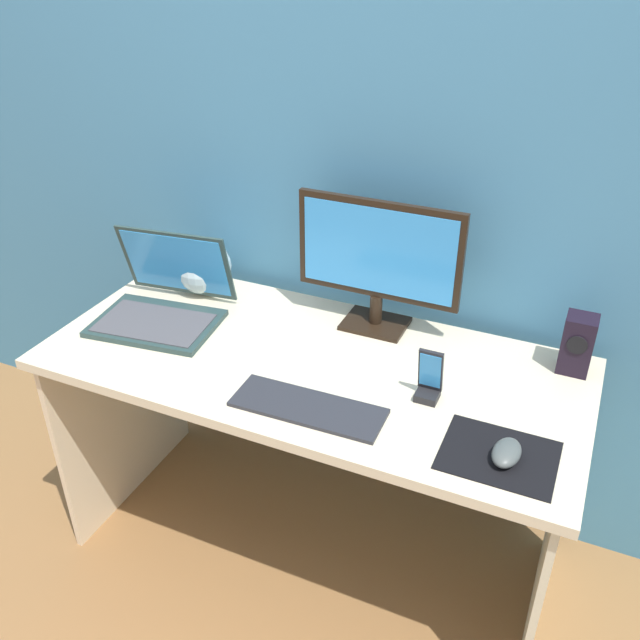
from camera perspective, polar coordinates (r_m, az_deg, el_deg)
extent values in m
plane|color=olive|center=(2.31, -0.63, -18.22)|extent=(8.00, 8.00, 0.00)
cube|color=teal|center=(1.94, 4.14, 16.01)|extent=(6.00, 0.04, 2.50)
cube|color=beige|center=(1.84, -0.75, -3.68)|extent=(1.44, 0.65, 0.03)
cube|color=beige|center=(2.36, -15.98, -6.90)|extent=(0.02, 0.61, 0.69)
cube|color=beige|center=(1.96, 18.60, -16.84)|extent=(0.02, 0.61, 0.69)
cube|color=black|center=(1.98, 4.62, -0.29)|extent=(0.18, 0.14, 0.01)
cylinder|color=black|center=(1.96, 4.68, 0.94)|extent=(0.04, 0.04, 0.09)
cube|color=black|center=(1.87, 4.92, 5.83)|extent=(0.47, 0.02, 0.28)
cube|color=#338CD8|center=(1.86, 4.81, 5.71)|extent=(0.43, 0.00, 0.25)
cube|color=black|center=(1.87, 20.65, -1.88)|extent=(0.08, 0.07, 0.16)
cylinder|color=black|center=(1.82, 20.63, -1.98)|extent=(0.05, 0.00, 0.05)
cube|color=#273B3A|center=(2.03, -13.48, -0.27)|extent=(0.37, 0.28, 0.02)
cube|color=#47474C|center=(2.01, -13.68, -0.21)|extent=(0.33, 0.22, 0.00)
cube|color=#273B3A|center=(2.09, -11.85, 4.65)|extent=(0.35, 0.11, 0.23)
cube|color=#338CD8|center=(2.08, -11.91, 4.63)|extent=(0.32, 0.10, 0.20)
sphere|color=silver|center=(2.16, -9.69, 4.40)|extent=(0.17, 0.17, 0.17)
cube|color=#26272D|center=(1.65, -1.00, -7.29)|extent=(0.38, 0.14, 0.01)
cube|color=black|center=(1.58, 14.67, -10.85)|extent=(0.25, 0.20, 0.00)
ellipsoid|color=#484F4E|center=(1.56, 15.27, -10.62)|extent=(0.07, 0.10, 0.04)
cube|color=black|center=(1.70, 8.92, -6.23)|extent=(0.06, 0.05, 0.02)
cube|color=black|center=(1.67, 9.21, -4.14)|extent=(0.06, 0.03, 0.12)
cube|color=#338CD8|center=(1.67, 9.16, -4.21)|extent=(0.05, 0.02, 0.10)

